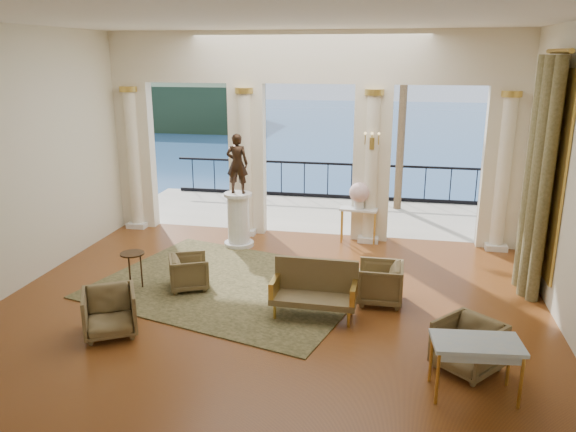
% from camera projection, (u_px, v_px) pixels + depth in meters
% --- Properties ---
extents(floor, '(9.00, 9.00, 0.00)m').
position_uv_depth(floor, '(270.00, 305.00, 9.31)').
color(floor, '#4F2613').
rests_on(floor, ground).
extents(room_walls, '(9.00, 9.00, 9.00)m').
position_uv_depth(room_walls, '(249.00, 142.00, 7.46)').
color(room_walls, beige).
rests_on(room_walls, ground).
extents(arcade, '(9.00, 0.56, 4.50)m').
position_uv_depth(arcade, '(308.00, 122.00, 12.20)').
color(arcade, '#EFE3C0').
rests_on(arcade, ground).
extents(terrace, '(10.00, 3.60, 0.10)m').
position_uv_depth(terrace, '(320.00, 214.00, 14.79)').
color(terrace, '#ADA490').
rests_on(terrace, ground).
extents(balustrade, '(9.00, 0.06, 1.03)m').
position_uv_depth(balustrade, '(328.00, 184.00, 16.17)').
color(balustrade, black).
rests_on(balustrade, terrace).
extents(palm_tree, '(2.00, 2.00, 4.50)m').
position_uv_depth(palm_tree, '(406.00, 51.00, 14.02)').
color(palm_tree, '#4C3823').
rests_on(palm_tree, terrace).
extents(headland, '(22.00, 18.00, 6.00)m').
position_uv_depth(headland, '(178.00, 104.00, 81.74)').
color(headland, black).
rests_on(headland, sea).
extents(sea, '(160.00, 160.00, 0.00)m').
position_uv_depth(sea, '(383.00, 141.00, 67.51)').
color(sea, '#205185').
rests_on(sea, ground).
extents(curtain, '(0.33, 1.40, 4.09)m').
position_uv_depth(curtain, '(539.00, 178.00, 9.36)').
color(curtain, brown).
rests_on(curtain, ground).
extents(window_frame, '(0.04, 1.60, 3.40)m').
position_uv_depth(window_frame, '(551.00, 173.00, 9.30)').
color(window_frame, gold).
rests_on(window_frame, room_walls).
extents(wall_sconce, '(0.30, 0.11, 0.33)m').
position_uv_depth(wall_sconce, '(372.00, 142.00, 11.74)').
color(wall_sconce, gold).
rests_on(wall_sconce, arcade).
extents(rug, '(5.30, 4.59, 0.02)m').
position_uv_depth(rug, '(232.00, 284.00, 10.11)').
color(rug, '#293019').
rests_on(rug, ground).
extents(armchair_a, '(0.99, 0.97, 0.76)m').
position_uv_depth(armchair_a, '(110.00, 310.00, 8.25)').
color(armchair_a, '#4A3B20').
rests_on(armchair_a, ground).
extents(armchair_b, '(1.00, 1.00, 0.75)m').
position_uv_depth(armchair_b, '(468.00, 344.00, 7.30)').
color(armchair_b, '#4A3B20').
rests_on(armchair_b, ground).
extents(armchair_c, '(0.69, 0.73, 0.75)m').
position_uv_depth(armchair_c, '(380.00, 281.00, 9.32)').
color(armchair_c, '#4A3B20').
rests_on(armchair_c, ground).
extents(armchair_d, '(0.83, 0.85, 0.67)m').
position_uv_depth(armchair_d, '(189.00, 271.00, 9.88)').
color(armchair_d, '#4A3B20').
rests_on(armchair_d, ground).
extents(settee, '(1.35, 0.59, 0.89)m').
position_uv_depth(settee, '(315.00, 289.00, 8.85)').
color(settee, '#4A3B20').
rests_on(settee, ground).
extents(game_table, '(1.10, 0.68, 0.72)m').
position_uv_depth(game_table, '(477.00, 347.00, 6.69)').
color(game_table, '#ACC4D8').
rests_on(game_table, ground).
extents(pedestal, '(0.64, 0.64, 1.18)m').
position_uv_depth(pedestal, '(239.00, 221.00, 12.05)').
color(pedestal, silver).
rests_on(pedestal, ground).
extents(statue, '(0.47, 0.32, 1.26)m').
position_uv_depth(statue, '(237.00, 164.00, 11.70)').
color(statue, black).
rests_on(statue, pedestal).
extents(console_table, '(0.83, 0.38, 0.77)m').
position_uv_depth(console_table, '(359.00, 214.00, 12.26)').
color(console_table, silver).
rests_on(console_table, ground).
extents(urn, '(0.44, 0.44, 0.58)m').
position_uv_depth(urn, '(359.00, 194.00, 12.13)').
color(urn, white).
rests_on(urn, console_table).
extents(side_table, '(0.42, 0.42, 0.68)m').
position_uv_depth(side_table, '(133.00, 258.00, 9.78)').
color(side_table, black).
rests_on(side_table, ground).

